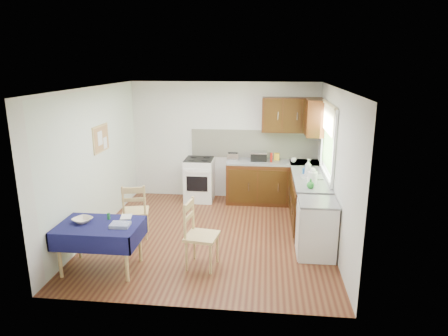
# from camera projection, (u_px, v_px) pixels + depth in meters

# --- Properties ---
(floor) EXTENTS (4.20, 4.20, 0.00)m
(floor) POSITION_uv_depth(u_px,v_px,m) (211.00, 235.00, 6.88)
(floor) COLOR #4C2214
(floor) RESTS_ON ground
(ceiling) EXTENTS (4.00, 4.20, 0.02)m
(ceiling) POSITION_uv_depth(u_px,v_px,m) (210.00, 88.00, 6.23)
(ceiling) COLOR white
(ceiling) RESTS_ON wall_back
(wall_back) EXTENTS (4.00, 0.02, 2.50)m
(wall_back) POSITION_uv_depth(u_px,v_px,m) (224.00, 141.00, 8.57)
(wall_back) COLOR silver
(wall_back) RESTS_ON ground
(wall_front) EXTENTS (4.00, 0.02, 2.50)m
(wall_front) POSITION_uv_depth(u_px,v_px,m) (185.00, 211.00, 4.54)
(wall_front) COLOR silver
(wall_front) RESTS_ON ground
(wall_left) EXTENTS (0.02, 4.20, 2.50)m
(wall_left) POSITION_uv_depth(u_px,v_px,m) (94.00, 162.00, 6.76)
(wall_left) COLOR silver
(wall_left) RESTS_ON ground
(wall_right) EXTENTS (0.02, 4.20, 2.50)m
(wall_right) POSITION_uv_depth(u_px,v_px,m) (335.00, 169.00, 6.35)
(wall_right) COLOR silver
(wall_right) RESTS_ON ground
(base_cabinets) EXTENTS (1.90, 2.30, 0.86)m
(base_cabinets) POSITION_uv_depth(u_px,v_px,m) (288.00, 191.00, 7.83)
(base_cabinets) COLOR #321B08
(base_cabinets) RESTS_ON ground
(worktop_back) EXTENTS (1.90, 0.60, 0.04)m
(worktop_back) POSITION_uv_depth(u_px,v_px,m) (273.00, 162.00, 8.27)
(worktop_back) COLOR slate
(worktop_back) RESTS_ON base_cabinets
(worktop_right) EXTENTS (0.60, 1.70, 0.04)m
(worktop_right) POSITION_uv_depth(u_px,v_px,m) (310.00, 179.00, 7.10)
(worktop_right) COLOR slate
(worktop_right) RESTS_ON base_cabinets
(worktop_corner) EXTENTS (0.60, 0.60, 0.04)m
(worktop_corner) POSITION_uv_depth(u_px,v_px,m) (305.00, 163.00, 8.20)
(worktop_corner) COLOR slate
(worktop_corner) RESTS_ON base_cabinets
(splashback) EXTENTS (2.70, 0.02, 0.60)m
(splashback) POSITION_uv_depth(u_px,v_px,m) (254.00, 144.00, 8.50)
(splashback) COLOR #EAE3C7
(splashback) RESTS_ON wall_back
(upper_cabinets) EXTENTS (1.20, 0.85, 0.70)m
(upper_cabinets) POSITION_uv_depth(u_px,v_px,m) (298.00, 116.00, 7.97)
(upper_cabinets) COLOR #321B08
(upper_cabinets) RESTS_ON wall_back
(stove) EXTENTS (0.60, 0.61, 0.92)m
(stove) POSITION_uv_depth(u_px,v_px,m) (199.00, 179.00, 8.54)
(stove) COLOR white
(stove) RESTS_ON ground
(window) EXTENTS (0.04, 1.48, 1.26)m
(window) POSITION_uv_depth(u_px,v_px,m) (328.00, 136.00, 6.92)
(window) COLOR #2E4E20
(window) RESTS_ON wall_right
(fridge) EXTENTS (0.58, 0.60, 0.89)m
(fridge) POSITION_uv_depth(u_px,v_px,m) (317.00, 229.00, 6.06)
(fridge) COLOR white
(fridge) RESTS_ON ground
(corkboard) EXTENTS (0.04, 0.62, 0.47)m
(corkboard) POSITION_uv_depth(u_px,v_px,m) (101.00, 139.00, 6.96)
(corkboard) COLOR tan
(corkboard) RESTS_ON wall_left
(dining_table) EXTENTS (1.15, 0.78, 0.69)m
(dining_table) POSITION_uv_depth(u_px,v_px,m) (100.00, 231.00, 5.62)
(dining_table) COLOR #0E0E3A
(dining_table) RESTS_ON ground
(chair_far) EXTENTS (0.51, 0.51, 0.96)m
(chair_far) POSITION_uv_depth(u_px,v_px,m) (135.00, 209.00, 6.67)
(chair_far) COLOR tan
(chair_far) RESTS_ON ground
(chair_near) EXTENTS (0.50, 0.50, 1.00)m
(chair_near) POSITION_uv_depth(u_px,v_px,m) (199.00, 232.00, 5.72)
(chair_near) COLOR tan
(chair_near) RESTS_ON ground
(toaster) EXTENTS (0.24, 0.15, 0.18)m
(toaster) POSITION_uv_depth(u_px,v_px,m) (233.00, 157.00, 8.28)
(toaster) COLOR silver
(toaster) RESTS_ON worktop_back
(sandwich_press) EXTENTS (0.33, 0.29, 0.19)m
(sandwich_press) POSITION_uv_depth(u_px,v_px,m) (259.00, 156.00, 8.31)
(sandwich_press) COLOR black
(sandwich_press) RESTS_ON worktop_back
(sauce_bottle) EXTENTS (0.04, 0.04, 0.20)m
(sauce_bottle) POSITION_uv_depth(u_px,v_px,m) (271.00, 158.00, 8.16)
(sauce_bottle) COLOR red
(sauce_bottle) RESTS_ON worktop_back
(yellow_packet) EXTENTS (0.13, 0.11, 0.15)m
(yellow_packet) POSITION_uv_depth(u_px,v_px,m) (277.00, 157.00, 8.35)
(yellow_packet) COLOR yellow
(yellow_packet) RESTS_ON worktop_back
(dish_rack) EXTENTS (0.39, 0.30, 0.18)m
(dish_rack) POSITION_uv_depth(u_px,v_px,m) (312.00, 176.00, 7.11)
(dish_rack) COLOR gray
(dish_rack) RESTS_ON worktop_right
(kettle) EXTENTS (0.17, 0.17, 0.28)m
(kettle) POSITION_uv_depth(u_px,v_px,m) (312.00, 177.00, 6.72)
(kettle) COLOR white
(kettle) RESTS_ON worktop_right
(cup) EXTENTS (0.14, 0.14, 0.09)m
(cup) POSITION_uv_depth(u_px,v_px,m) (294.00, 160.00, 8.16)
(cup) COLOR silver
(cup) RESTS_ON worktop_back
(soap_bottle_a) EXTENTS (0.17, 0.17, 0.31)m
(soap_bottle_a) POSITION_uv_depth(u_px,v_px,m) (308.00, 168.00, 7.16)
(soap_bottle_a) COLOR white
(soap_bottle_a) RESTS_ON worktop_right
(soap_bottle_b) EXTENTS (0.09, 0.09, 0.17)m
(soap_bottle_b) POSITION_uv_depth(u_px,v_px,m) (305.00, 170.00, 7.28)
(soap_bottle_b) COLOR blue
(soap_bottle_b) RESTS_ON worktop_right
(soap_bottle_c) EXTENTS (0.16, 0.16, 0.16)m
(soap_bottle_c) POSITION_uv_depth(u_px,v_px,m) (311.00, 184.00, 6.48)
(soap_bottle_c) COLOR #238229
(soap_bottle_c) RESTS_ON worktop_right
(plate_bowl) EXTENTS (0.34, 0.34, 0.06)m
(plate_bowl) POSITION_uv_depth(u_px,v_px,m) (82.00, 220.00, 5.65)
(plate_bowl) COLOR beige
(plate_bowl) RESTS_ON dining_table
(book) EXTENTS (0.20, 0.24, 0.02)m
(book) POSITION_uv_depth(u_px,v_px,m) (121.00, 217.00, 5.82)
(book) COLOR white
(book) RESTS_ON dining_table
(spice_jar) EXTENTS (0.04, 0.04, 0.09)m
(spice_jar) POSITION_uv_depth(u_px,v_px,m) (109.00, 216.00, 5.76)
(spice_jar) COLOR #227E37
(spice_jar) RESTS_ON dining_table
(tea_towel) EXTENTS (0.27, 0.21, 0.05)m
(tea_towel) POSITION_uv_depth(u_px,v_px,m) (120.00, 225.00, 5.51)
(tea_towel) COLOR navy
(tea_towel) RESTS_ON dining_table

